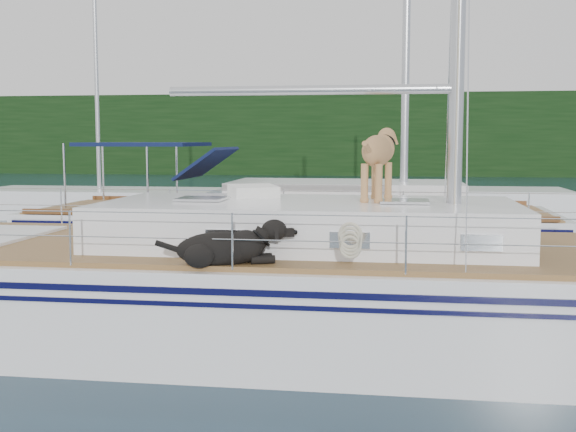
# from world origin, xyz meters

# --- Properties ---
(ground) EXTENTS (120.00, 120.00, 0.00)m
(ground) POSITION_xyz_m (0.00, 0.00, 0.00)
(ground) COLOR black
(ground) RESTS_ON ground
(tree_line) EXTENTS (90.00, 3.00, 6.00)m
(tree_line) POSITION_xyz_m (0.00, 45.00, 3.00)
(tree_line) COLOR black
(tree_line) RESTS_ON ground
(shore_bank) EXTENTS (92.00, 1.00, 1.20)m
(shore_bank) POSITION_xyz_m (0.00, 46.20, 0.60)
(shore_bank) COLOR #595147
(shore_bank) RESTS_ON ground
(main_sailboat) EXTENTS (12.00, 3.92, 14.01)m
(main_sailboat) POSITION_xyz_m (0.10, -0.00, 0.68)
(main_sailboat) COLOR white
(main_sailboat) RESTS_ON ground
(neighbor_sailboat) EXTENTS (11.00, 3.50, 13.30)m
(neighbor_sailboat) POSITION_xyz_m (-0.23, 6.10, 0.63)
(neighbor_sailboat) COLOR white
(neighbor_sailboat) RESTS_ON ground
(bg_boat_west) EXTENTS (8.00, 3.00, 11.65)m
(bg_boat_west) POSITION_xyz_m (-8.00, 14.00, 0.45)
(bg_boat_west) COLOR white
(bg_boat_west) RESTS_ON ground
(bg_boat_center) EXTENTS (7.20, 3.00, 11.65)m
(bg_boat_center) POSITION_xyz_m (4.00, 16.00, 0.45)
(bg_boat_center) COLOR white
(bg_boat_center) RESTS_ON ground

